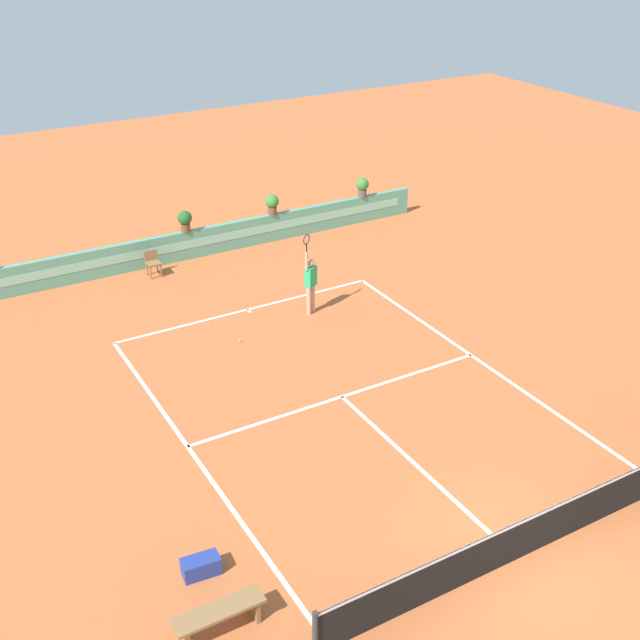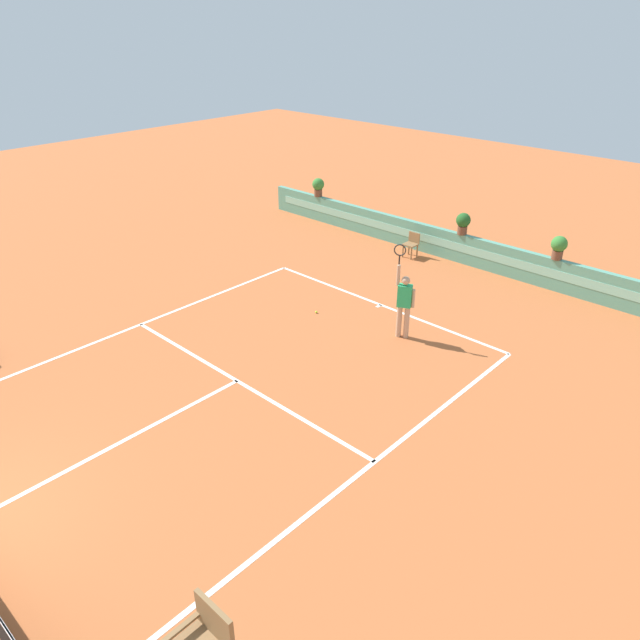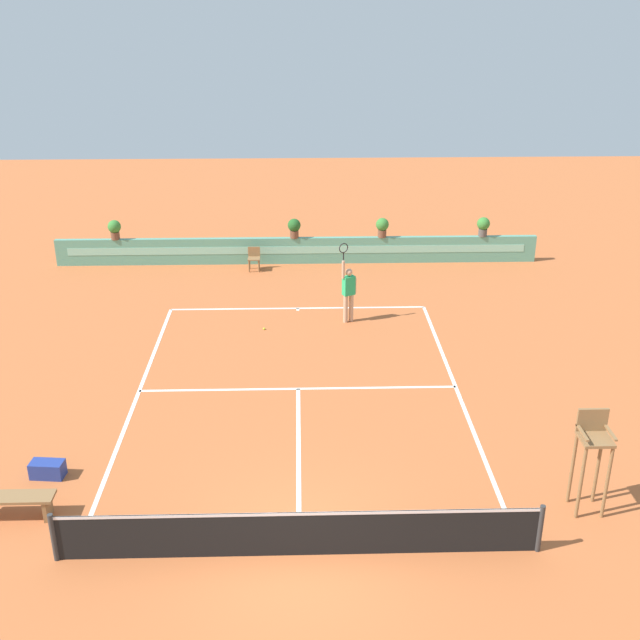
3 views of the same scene
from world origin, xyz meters
The scene contains 12 objects.
ground_plane centered at (0.00, 6.00, 0.00)m, with size 60.00×60.00×0.00m, color #BC6033.
court_lines centered at (0.00, 6.72, 0.00)m, with size 8.32×11.94×0.01m.
net centered at (0.00, 0.00, 0.51)m, with size 8.92×0.10×1.00m.
back_wall_barrier centered at (0.00, 16.39, 0.50)m, with size 18.00×0.21×1.00m.
ball_kid_chair centered at (-1.60, 15.66, 0.48)m, with size 0.44×0.44×0.85m.
bench_courtside centered at (-5.56, 1.25, 0.38)m, with size 1.60×0.44×0.51m.
gear_bag centered at (-5.33, 2.63, 0.18)m, with size 0.70×0.36×0.36m, color navy.
tennis_player centered at (1.56, 10.77, 1.05)m, with size 0.57×0.36×2.58m.
tennis_ball_near_baseline centered at (-1.03, 10.21, 0.03)m, with size 0.07×0.07×0.07m, color #CCE033.
potted_plant_far_right centered at (6.96, 16.39, 1.41)m, with size 0.48×0.48×0.72m.
potted_plant_centre centered at (-0.11, 16.39, 1.41)m, with size 0.48×0.48×0.72m.
potted_plant_right centered at (3.17, 16.39, 1.41)m, with size 0.48×0.48×0.72m.
Camera 1 is at (-8.94, -8.02, 11.18)m, focal length 45.49 mm.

